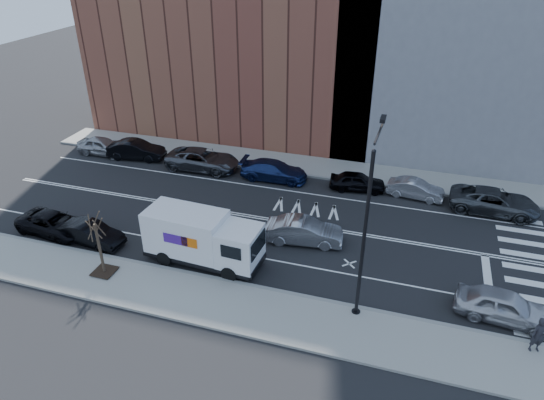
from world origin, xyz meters
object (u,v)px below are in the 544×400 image
Objects in this scene: driving_sedan at (304,231)px; near_parked_front at (505,306)px; far_parked_b at (136,150)px; far_parked_a at (103,146)px; pedestrian at (539,335)px; fedex_van at (202,238)px.

driving_sedan is 1.01× the size of near_parked_front.
far_parked_b is 18.33m from driving_sedan.
pedestrian is (31.99, -13.48, 0.31)m from far_parked_a.
pedestrian reaches higher than driving_sedan.
near_parked_front is (11.10, -3.66, 0.02)m from driving_sedan.
near_parked_front is at bearing 3.48° from fedex_van.
fedex_van is 6.35m from driving_sedan.
driving_sedan is at bearing 39.41° from fedex_van.
fedex_van is 17.48m from pedestrian.
fedex_van is 18.68m from far_parked_a.
driving_sedan is at bearing 78.10° from near_parked_front.
far_parked_b is 31.83m from pedestrian.
pedestrian is (17.36, -1.90, -0.58)m from fedex_van.
far_parked_b reaches higher than driving_sedan.
far_parked_b is (-11.42, 11.67, -0.86)m from fedex_van.
far_parked_a is 21.22m from driving_sedan.
far_parked_b is at bearing 56.92° from driving_sedan.
driving_sedan is (5.09, 3.71, -0.86)m from fedex_van.
pedestrian is at bearing -111.89° from far_parked_a.
near_parked_front is (16.18, 0.05, -0.84)m from fedex_van.
fedex_van is at bearing 155.20° from pedestrian.
near_parked_front reaches higher than driving_sedan.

